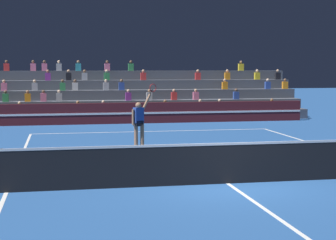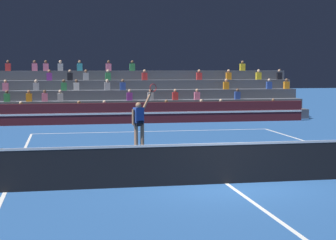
# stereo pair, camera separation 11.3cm
# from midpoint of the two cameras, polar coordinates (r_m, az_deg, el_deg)

# --- Properties ---
(ground_plane) EXTENTS (120.00, 120.00, 0.00)m
(ground_plane) POSITION_cam_midpoint_polar(r_m,az_deg,el_deg) (14.58, 5.87, -6.44)
(ground_plane) COLOR #285699
(court_lines) EXTENTS (11.10, 23.90, 0.01)m
(court_lines) POSITION_cam_midpoint_polar(r_m,az_deg,el_deg) (14.58, 5.87, -6.43)
(court_lines) COLOR white
(court_lines) RESTS_ON ground
(tennis_net) EXTENTS (12.00, 0.10, 1.10)m
(tennis_net) POSITION_cam_midpoint_polar(r_m,az_deg,el_deg) (14.48, 5.89, -4.33)
(tennis_net) COLOR black
(tennis_net) RESTS_ON ground
(sponsor_banner_wall) EXTENTS (18.00, 0.26, 1.10)m
(sponsor_banner_wall) POSITION_cam_midpoint_polar(r_m,az_deg,el_deg) (29.79, -2.93, 0.72)
(sponsor_banner_wall) COLOR #51191E
(sponsor_banner_wall) RESTS_ON ground
(bleacher_stand) EXTENTS (19.76, 4.75, 3.38)m
(bleacher_stand) POSITION_cam_midpoint_polar(r_m,az_deg,el_deg) (33.51, -3.87, 2.04)
(bleacher_stand) COLOR #4C515B
(bleacher_stand) RESTS_ON ground
(tennis_player) EXTENTS (1.04, 0.60, 2.43)m
(tennis_player) POSITION_cam_midpoint_polar(r_m,az_deg,el_deg) (20.46, -3.11, -0.21)
(tennis_player) COLOR #9E7051
(tennis_player) RESTS_ON ground
(tennis_ball) EXTENTS (0.07, 0.07, 0.07)m
(tennis_ball) POSITION_cam_midpoint_polar(r_m,az_deg,el_deg) (16.34, -2.25, -5.01)
(tennis_ball) COLOR #C6DB33
(tennis_ball) RESTS_ON ground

